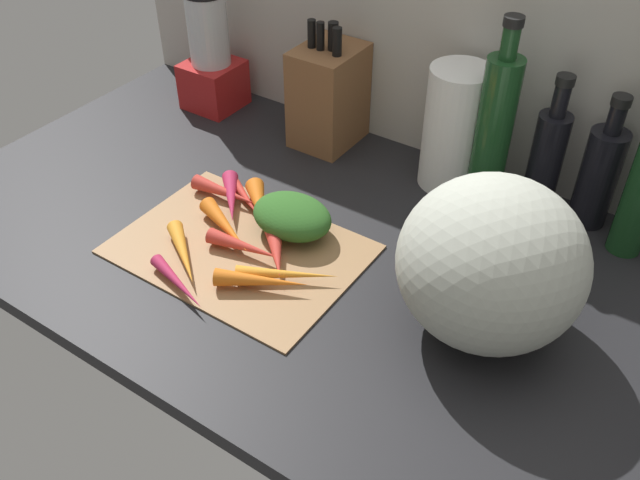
# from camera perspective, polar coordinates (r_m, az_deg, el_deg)

# --- Properties ---
(ground_plane) EXTENTS (1.70, 0.80, 0.03)m
(ground_plane) POSITION_cam_1_polar(r_m,az_deg,el_deg) (1.16, 4.96, -2.93)
(ground_plane) COLOR black
(wall_back) EXTENTS (1.70, 0.03, 0.60)m
(wall_back) POSITION_cam_1_polar(r_m,az_deg,el_deg) (1.30, 14.71, 17.26)
(wall_back) COLOR #BCB7AD
(wall_back) RESTS_ON ground_plane
(cutting_board) EXTENTS (0.41, 0.30, 0.01)m
(cutting_board) POSITION_cam_1_polar(r_m,az_deg,el_deg) (1.19, -6.68, -0.69)
(cutting_board) COLOR #997047
(cutting_board) RESTS_ON ground_plane
(carrot_0) EXTENTS (0.12, 0.12, 0.04)m
(carrot_0) POSITION_cam_1_polar(r_m,az_deg,el_deg) (1.25, -4.99, 2.92)
(carrot_0) COLOR orange
(carrot_0) RESTS_ON cutting_board
(carrot_1) EXTENTS (0.11, 0.07, 0.02)m
(carrot_1) POSITION_cam_1_polar(r_m,az_deg,el_deg) (1.28, -6.13, 3.42)
(carrot_1) COLOR red
(carrot_1) RESTS_ON cutting_board
(carrot_2) EXTENTS (0.14, 0.04, 0.03)m
(carrot_2) POSITION_cam_1_polar(r_m,az_deg,el_deg) (1.29, -7.96, 3.83)
(carrot_2) COLOR red
(carrot_2) RESTS_ON cutting_board
(carrot_3) EXTENTS (0.14, 0.05, 0.03)m
(carrot_3) POSITION_cam_1_polar(r_m,az_deg,el_deg) (1.16, -6.21, -0.57)
(carrot_3) COLOR red
(carrot_3) RESTS_ON cutting_board
(carrot_4) EXTENTS (0.14, 0.11, 0.03)m
(carrot_4) POSITION_cam_1_polar(r_m,az_deg,el_deg) (1.17, -11.27, -1.09)
(carrot_4) COLOR orange
(carrot_4) RESTS_ON cutting_board
(carrot_5) EXTENTS (0.15, 0.09, 0.03)m
(carrot_5) POSITION_cam_1_polar(r_m,az_deg,el_deg) (1.21, -7.79, 1.09)
(carrot_5) COLOR orange
(carrot_5) RESTS_ON cutting_board
(carrot_6) EXTENTS (0.15, 0.09, 0.03)m
(carrot_6) POSITION_cam_1_polar(r_m,az_deg,el_deg) (1.10, -4.91, -3.39)
(carrot_6) COLOR orange
(carrot_6) RESTS_ON cutting_board
(carrot_7) EXTENTS (0.16, 0.10, 0.02)m
(carrot_7) POSITION_cam_1_polar(r_m,az_deg,el_deg) (1.11, -2.75, -2.85)
(carrot_7) COLOR orange
(carrot_7) RESTS_ON cutting_board
(carrot_8) EXTENTS (0.14, 0.06, 0.02)m
(carrot_8) POSITION_cam_1_polar(r_m,az_deg,el_deg) (1.12, -11.71, -3.50)
(carrot_8) COLOR #B2264C
(carrot_8) RESTS_ON cutting_board
(carrot_9) EXTENTS (0.12, 0.12, 0.03)m
(carrot_9) POSITION_cam_1_polar(r_m,az_deg,el_deg) (1.28, -7.37, 3.48)
(carrot_9) COLOR #B2264C
(carrot_9) RESTS_ON cutting_board
(carrot_10) EXTENTS (0.10, 0.11, 0.03)m
(carrot_10) POSITION_cam_1_polar(r_m,az_deg,el_deg) (1.15, -3.64, -1.03)
(carrot_10) COLOR red
(carrot_10) RESTS_ON cutting_board
(carrot_greens_pile) EXTENTS (0.15, 0.11, 0.06)m
(carrot_greens_pile) POSITION_cam_1_polar(r_m,az_deg,el_deg) (1.20, -2.33, 1.99)
(carrot_greens_pile) COLOR #2D6023
(carrot_greens_pile) RESTS_ON cutting_board
(winter_squash) EXTENTS (0.27, 0.27, 0.25)m
(winter_squash) POSITION_cam_1_polar(r_m,az_deg,el_deg) (1.00, 14.01, -1.89)
(winter_squash) COLOR #B2B7A8
(winter_squash) RESTS_ON ground_plane
(knife_block) EXTENTS (0.12, 0.14, 0.26)m
(knife_block) POSITION_cam_1_polar(r_m,az_deg,el_deg) (1.43, 0.70, 11.94)
(knife_block) COLOR brown
(knife_block) RESTS_ON ground_plane
(blender_appliance) EXTENTS (0.12, 0.12, 0.27)m
(blender_appliance) POSITION_cam_1_polar(r_m,az_deg,el_deg) (1.58, -9.04, 14.76)
(blender_appliance) COLOR red
(blender_appliance) RESTS_ON ground_plane
(paper_towel_roll) EXTENTS (0.12, 0.12, 0.24)m
(paper_towel_roll) POSITION_cam_1_polar(r_m,az_deg,el_deg) (1.31, 11.11, 9.06)
(paper_towel_roll) COLOR white
(paper_towel_roll) RESTS_ON ground_plane
(bottle_0) EXTENTS (0.06, 0.06, 0.36)m
(bottle_0) POSITION_cam_1_polar(r_m,az_deg,el_deg) (1.25, 14.22, 8.82)
(bottle_0) COLOR #19421E
(bottle_0) RESTS_ON ground_plane
(bottle_1) EXTENTS (0.06, 0.06, 0.26)m
(bottle_1) POSITION_cam_1_polar(r_m,az_deg,el_deg) (1.29, 18.27, 6.50)
(bottle_1) COLOR black
(bottle_1) RESTS_ON ground_plane
(bottle_2) EXTENTS (0.07, 0.07, 0.25)m
(bottle_2) POSITION_cam_1_polar(r_m,az_deg,el_deg) (1.29, 22.13, 5.06)
(bottle_2) COLOR black
(bottle_2) RESTS_ON ground_plane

